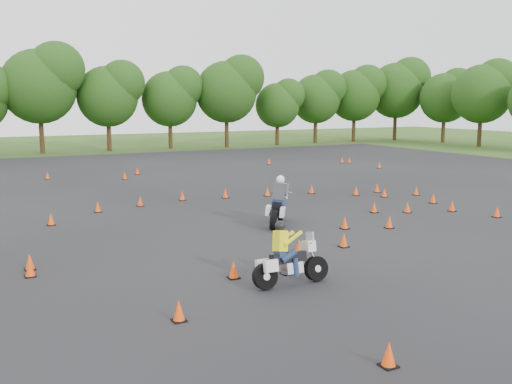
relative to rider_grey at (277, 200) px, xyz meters
The scene contains 6 objects.
ground 3.19m from the rider_grey, 97.40° to the right, with size 140.00×140.00×0.00m, color #2D5119.
asphalt_pad 3.18m from the rider_grey, 97.42° to the left, with size 62.00×62.00×0.00m, color black.
treeline 32.37m from the rider_grey, 84.16° to the left, with size 86.82×32.68×10.76m.
traffic_cones 2.70m from the rider_grey, 99.47° to the left, with size 36.72×33.31×0.45m.
rider_grey is the anchor object (origin of this frame).
rider_yellow 7.42m from the rider_grey, 116.42° to the right, with size 2.20×0.68×1.70m, color yellow, non-canonical shape.
Camera 1 is at (-10.36, -15.88, 4.74)m, focal length 40.00 mm.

